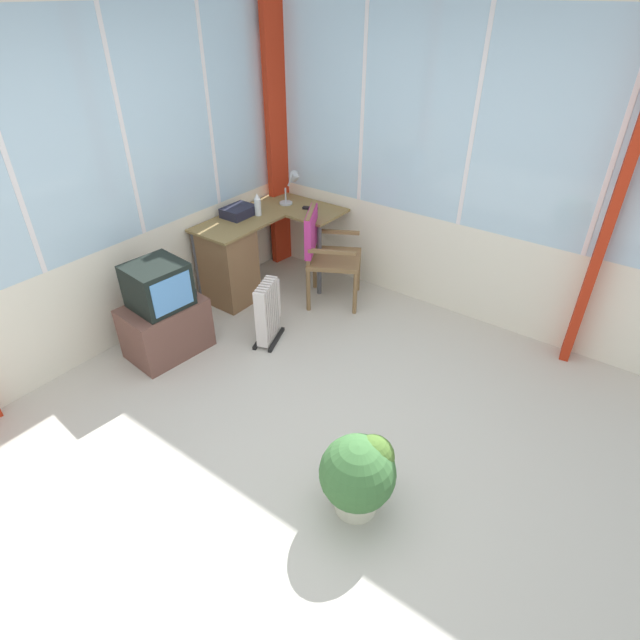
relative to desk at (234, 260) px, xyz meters
name	(u,v)px	position (x,y,z in m)	size (l,w,h in m)	color
ground	(308,449)	(-1.15, -1.76, -0.45)	(5.35, 5.10, 0.06)	beige
north_window_panel	(80,191)	(-1.15, 0.32, 0.94)	(4.35, 0.07, 2.70)	#EDE5CE
east_window_panel	(468,168)	(1.06, -1.76, 0.93)	(0.07, 4.10, 2.70)	#EDE5CE
curtain_corner	(277,141)	(0.93, 0.19, 0.89)	(0.24, 0.07, 2.60)	red
curtain_east_far	(614,206)	(0.98, -2.89, 0.89)	(0.24, 0.07, 2.60)	red
desk	(234,260)	(0.00, 0.00, 0.00)	(1.31, 0.92, 0.76)	olive
desk_lamp	(294,183)	(0.81, -0.11, 0.55)	(0.23, 0.20, 0.33)	#B2B7BC
tv_remote	(310,208)	(0.76, -0.34, 0.36)	(0.04, 0.15, 0.02)	black
spray_bottle	(258,205)	(0.35, -0.03, 0.45)	(0.06, 0.06, 0.22)	silver
paper_tray	(239,211)	(0.22, 0.11, 0.39)	(0.30, 0.23, 0.09)	#1F2031
wooden_armchair	(321,245)	(0.47, -0.69, 0.16)	(0.65, 0.66, 0.92)	brown
tv_on_stand	(164,315)	(-0.98, -0.16, -0.05)	(0.68, 0.50, 0.82)	brown
space_heater	(268,311)	(-0.34, -0.72, -0.13)	(0.41, 0.28, 0.56)	silver
potted_plant	(359,473)	(-1.34, -2.28, -0.12)	(0.44, 0.44, 0.52)	beige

